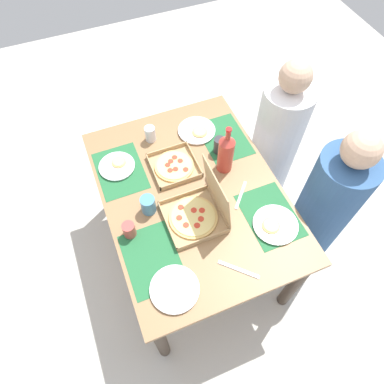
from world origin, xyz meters
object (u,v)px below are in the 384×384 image
cup_clear_left (148,205)px  cup_red (150,134)px  cup_clear_right (219,145)px  plate_middle (197,131)px  plate_near_right (275,225)px  diner_right_seat (323,210)px  cup_spare (129,230)px  pizza_box_corner_left (174,166)px  plate_near_left (175,289)px  pizza_box_corner_right (198,212)px  diner_left_seat (275,143)px  plate_far_left (117,166)px  soda_bottle (226,153)px

cup_clear_left → cup_red: (-0.47, 0.17, -0.00)m
cup_clear_right → plate_middle: bearing=-162.1°
plate_near_right → plate_middle: size_ratio=1.01×
diner_right_seat → cup_spare: bearing=-98.7°
pizza_box_corner_left → cup_red: 0.26m
plate_middle → cup_clear_right: 0.21m
plate_middle → cup_spare: size_ratio=2.59×
plate_near_right → plate_near_left: 0.61m
cup_red → diner_right_seat: (0.74, 0.83, -0.26)m
pizza_box_corner_left → cup_red: size_ratio=2.60×
pizza_box_corner_right → cup_clear_left: pizza_box_corner_right is taller
cup_red → diner_left_seat: bearing=79.1°
plate_near_right → diner_left_seat: diner_left_seat is taller
pizza_box_corner_left → cup_spare: bearing=-48.6°
cup_red → diner_right_seat: bearing=48.2°
pizza_box_corner_right → diner_left_seat: size_ratio=0.28×
pizza_box_corner_right → cup_clear_right: bearing=142.2°
pizza_box_corner_left → diner_left_seat: diner_left_seat is taller
plate_near_right → cup_clear_right: (-0.57, -0.06, 0.04)m
cup_clear_left → plate_near_left: bearing=-2.9°
cup_spare → cup_red: (-0.57, 0.30, 0.00)m
plate_far_left → diner_left_seat: diner_left_seat is taller
pizza_box_corner_left → soda_bottle: 0.31m
cup_red → diner_left_seat: diner_left_seat is taller
plate_far_left → cup_clear_left: cup_clear_left is taller
pizza_box_corner_left → plate_near_right: size_ratio=1.10×
plate_far_left → cup_red: size_ratio=2.09×
pizza_box_corner_right → diner_right_seat: size_ratio=0.27×
cup_red → plate_near_left: bearing=-11.5°
cup_clear_right → cup_red: bearing=-124.5°
plate_far_left → cup_spare: 0.45m
cup_clear_left → diner_left_seat: (-0.31, 1.00, -0.27)m
diner_left_seat → diner_right_seat: bearing=0.0°
plate_near_right → cup_clear_right: 0.57m
cup_clear_right → soda_bottle: bearing=-9.8°
plate_near_left → plate_middle: plate_middle is taller
cup_clear_left → pizza_box_corner_left: bearing=134.1°
cup_spare → pizza_box_corner_left: bearing=131.4°
soda_bottle → cup_spare: soda_bottle is taller
cup_red → plate_near_right: bearing=27.0°
soda_bottle → cup_clear_right: (-0.12, 0.02, -0.08)m
soda_bottle → cup_clear_right: 0.15m
plate_middle → diner_right_seat: diner_right_seat is taller
pizza_box_corner_left → cup_clear_left: (0.22, -0.22, 0.04)m
pizza_box_corner_right → cup_spare: size_ratio=3.64×
cup_clear_right → diner_right_seat: (0.50, 0.48, -0.26)m
pizza_box_corner_right → soda_bottle: 0.37m
plate_near_left → pizza_box_corner_left: bearing=159.8°
pizza_box_corner_right → cup_clear_right: pizza_box_corner_right is taller
soda_bottle → cup_red: size_ratio=3.23×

